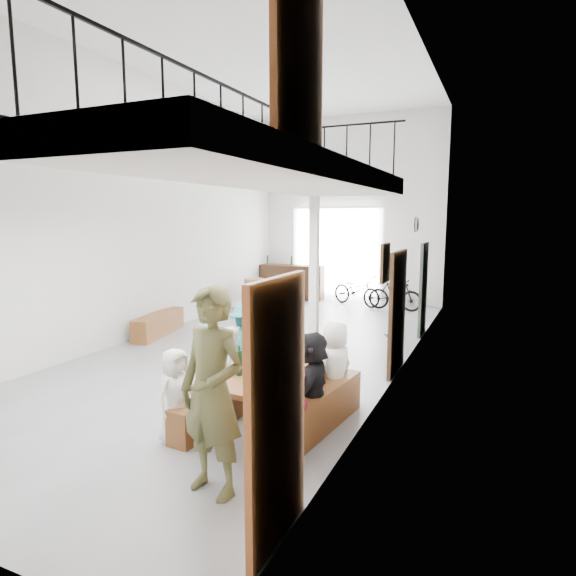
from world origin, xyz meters
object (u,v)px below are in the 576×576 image
at_px(serving_counter, 292,282).
at_px(bicycle_near, 357,290).
at_px(bench_inner, 224,404).
at_px(host_standing, 212,392).
at_px(oak_barrel, 254,293).
at_px(side_bench, 159,324).
at_px(tasting_table, 270,371).

relative_size(serving_counter, bicycle_near, 1.18).
height_order(bench_inner, host_standing, host_standing).
distance_m(oak_barrel, host_standing, 9.30).
distance_m(bench_inner, oak_barrel, 7.68).
bearing_deg(serving_counter, bicycle_near, -12.52).
xyz_separation_m(side_bench, host_standing, (4.37, -4.64, 0.73)).
distance_m(tasting_table, serving_counter, 9.40).
xyz_separation_m(bench_inner, bicycle_near, (-0.68, 8.41, 0.24)).
distance_m(side_bench, host_standing, 6.42).
height_order(side_bench, oak_barrel, oak_barrel).
distance_m(side_bench, oak_barrel, 3.75).
xyz_separation_m(tasting_table, bicycle_near, (-1.30, 8.37, -0.26)).
xyz_separation_m(oak_barrel, serving_counter, (0.39, 1.81, 0.12)).
height_order(tasting_table, oak_barrel, oak_barrel).
bearing_deg(side_bench, serving_counter, 82.29).
height_order(oak_barrel, serving_counter, serving_counter).
distance_m(side_bench, serving_counter, 5.60).
height_order(host_standing, bicycle_near, host_standing).
distance_m(bench_inner, host_standing, 1.78).
height_order(tasting_table, serving_counter, serving_counter).
relative_size(bench_inner, oak_barrel, 2.20).
height_order(tasting_table, host_standing, host_standing).
relative_size(side_bench, host_standing, 0.88).
distance_m(bench_inner, serving_counter, 9.22).
bearing_deg(host_standing, tasting_table, 105.29).
xyz_separation_m(tasting_table, serving_counter, (-3.49, 8.72, -0.18)).
xyz_separation_m(oak_barrel, host_standing, (4.01, -8.37, 0.56)).
bearing_deg(side_bench, bicycle_near, 60.46).
xyz_separation_m(side_bench, serving_counter, (0.75, 5.54, 0.29)).
bearing_deg(tasting_table, oak_barrel, 121.71).
relative_size(side_bench, bicycle_near, 1.00).
height_order(serving_counter, bicycle_near, serving_counter).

